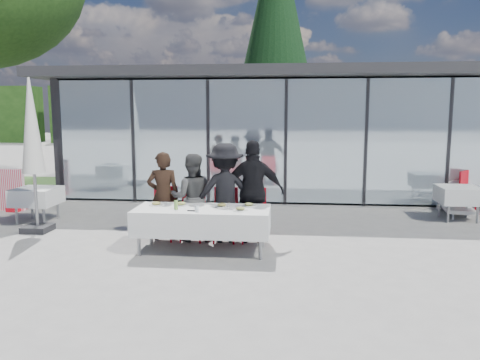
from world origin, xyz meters
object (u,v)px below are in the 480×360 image
at_px(diner_a, 163,196).
at_px(diner_d, 254,192).
at_px(folded_eyeglasses, 192,211).
at_px(spare_table_right, 459,195).
at_px(diner_chair_b, 193,211).
at_px(plate_b, 181,204).
at_px(lounger, 455,202).
at_px(diner_c, 225,193).
at_px(plate_c, 222,205).
at_px(plate_d, 249,205).
at_px(market_umbrella, 32,135).
at_px(plate_extra, 240,209).
at_px(diner_chair_a, 165,210).
at_px(plate_a, 156,204).
at_px(juice_bottle, 176,205).
at_px(spare_table_left, 37,197).
at_px(diner_b, 192,197).
at_px(spare_chair_a, 468,190).
at_px(diner_chair_d, 254,212).
at_px(dining_table, 202,220).
at_px(conifer_tree, 276,26).
at_px(diner_chair_c, 225,212).

distance_m(diner_a, diner_d, 1.67).
distance_m(folded_eyeglasses, spare_table_right, 6.15).
relative_size(diner_chair_b, plate_b, 4.01).
bearing_deg(lounger, diner_c, -149.91).
xyz_separation_m(plate_b, plate_c, (0.71, -0.05, 0.00)).
relative_size(plate_d, market_umbrella, 0.08).
height_order(plate_b, plate_extra, same).
bearing_deg(diner_a, market_umbrella, -18.30).
xyz_separation_m(diner_chair_a, plate_a, (0.02, -0.61, 0.24)).
relative_size(juice_bottle, spare_table_left, 0.17).
xyz_separation_m(plate_extra, folded_eyeglasses, (-0.79, -0.10, -0.02)).
relative_size(plate_extra, market_umbrella, 0.08).
bearing_deg(diner_b, lounger, -160.84).
xyz_separation_m(diner_c, folded_eyeglasses, (-0.42, -0.95, -0.14)).
relative_size(plate_a, lounger, 0.17).
xyz_separation_m(diner_chair_b, spare_chair_a, (5.98, 3.05, 0.00)).
bearing_deg(folded_eyeglasses, diner_chair_b, 100.66).
bearing_deg(spare_chair_a, plate_c, -145.48).
height_order(plate_b, spare_table_left, plate_b).
bearing_deg(plate_c, diner_chair_d, 51.69).
relative_size(diner_d, plate_a, 7.61).
distance_m(dining_table, folded_eyeglasses, 0.36).
xyz_separation_m(diner_b, plate_b, (-0.08, -0.52, -0.02)).
height_order(spare_chair_a, market_umbrella, market_umbrella).
distance_m(diner_chair_b, plate_extra, 1.35).
xyz_separation_m(diner_b, market_umbrella, (-3.18, 0.31, 1.11)).
height_order(diner_chair_a, conifer_tree, conifer_tree).
relative_size(diner_chair_c, diner_chair_d, 1.00).
distance_m(plate_b, spare_chair_a, 7.06).
bearing_deg(spare_chair_a, spare_table_left, -168.15).
xyz_separation_m(market_umbrella, conifer_tree, (4.33, 12.04, 4.07)).
distance_m(market_umbrella, lounger, 9.34).
xyz_separation_m(diner_chair_a, spare_chair_a, (6.51, 3.05, 0.00)).
bearing_deg(folded_eyeglasses, diner_c, 66.17).
relative_size(diner_chair_c, spare_table_left, 1.13).
xyz_separation_m(plate_a, spare_table_right, (5.97, 2.77, -0.22)).
bearing_deg(plate_extra, plate_a, 168.91).
distance_m(dining_table, plate_b, 0.49).
bearing_deg(plate_c, plate_b, 176.24).
bearing_deg(plate_extra, plate_c, 141.21).
distance_m(juice_bottle, spare_table_left, 4.02).
bearing_deg(juice_bottle, plate_b, 86.80).
distance_m(diner_chair_b, spare_chair_a, 6.71).
bearing_deg(market_umbrella, plate_extra, -15.51).
distance_m(diner_a, diner_b, 0.53).
distance_m(plate_b, spare_table_right, 6.18).
relative_size(diner_chair_c, plate_b, 4.01).
xyz_separation_m(diner_chair_c, juice_bottle, (-0.71, -0.89, 0.29)).
distance_m(diner_d, folded_eyeglasses, 1.35).
height_order(diner_chair_c, market_umbrella, market_umbrella).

